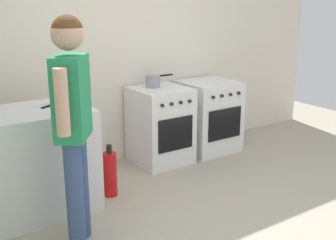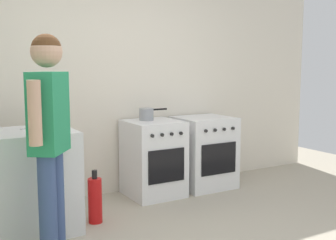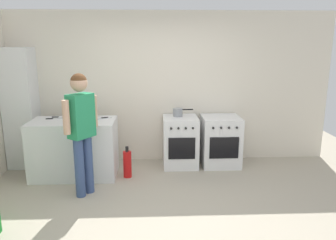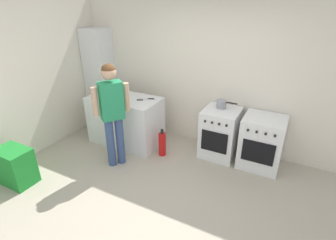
{
  "view_description": "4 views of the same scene",
  "coord_description": "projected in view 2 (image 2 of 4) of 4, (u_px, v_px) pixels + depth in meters",
  "views": [
    {
      "loc": [
        -2.1,
        -2.21,
        1.77
      ],
      "look_at": [
        -0.13,
        0.71,
        0.77
      ],
      "focal_mm": 45.0,
      "sensor_mm": 36.0,
      "label": 1
    },
    {
      "loc": [
        -1.83,
        -2.53,
        1.46
      ],
      "look_at": [
        0.01,
        0.66,
        0.98
      ],
      "focal_mm": 45.0,
      "sensor_mm": 36.0,
      "label": 2
    },
    {
      "loc": [
        -0.1,
        -3.76,
        2.05
      ],
      "look_at": [
        0.1,
        0.62,
        1.03
      ],
      "focal_mm": 35.0,
      "sensor_mm": 36.0,
      "label": 3
    },
    {
      "loc": [
        1.4,
        -2.35,
        2.54
      ],
      "look_at": [
        -0.27,
        0.85,
        0.84
      ],
      "focal_mm": 28.0,
      "sensor_mm": 36.0,
      "label": 4
    }
  ],
  "objects": [
    {
      "name": "fire_extinguisher",
      "position": [
        95.0,
        200.0,
        3.92
      ],
      "size": [
        0.13,
        0.13,
        0.5
      ],
      "color": "red",
      "rests_on": "ground"
    },
    {
      "name": "knife_chef",
      "position": [
        38.0,
        127.0,
        3.82
      ],
      "size": [
        0.3,
        0.13,
        0.01
      ],
      "color": "silver",
      "rests_on": "counter_unit"
    },
    {
      "name": "oven_left",
      "position": [
        153.0,
        158.0,
        4.74
      ],
      "size": [
        0.58,
        0.62,
        0.85
      ],
      "color": "white",
      "rests_on": "ground"
    },
    {
      "name": "back_wall",
      "position": [
        110.0,
        80.0,
        4.77
      ],
      "size": [
        6.0,
        0.1,
        2.6
      ],
      "primitive_type": "cube",
      "color": "silver",
      "rests_on": "ground"
    },
    {
      "name": "pot",
      "position": [
        147.0,
        114.0,
        4.72
      ],
      "size": [
        0.34,
        0.16,
        0.14
      ],
      "color": "gray",
      "rests_on": "oven_left"
    },
    {
      "name": "knife_bread",
      "position": [
        43.0,
        128.0,
        3.78
      ],
      "size": [
        0.32,
        0.2,
        0.01
      ],
      "color": "silver",
      "rests_on": "counter_unit"
    },
    {
      "name": "oven_right",
      "position": [
        204.0,
        152.0,
        5.08
      ],
      "size": [
        0.64,
        0.62,
        0.85
      ],
      "color": "white",
      "rests_on": "ground"
    },
    {
      "name": "person",
      "position": [
        49.0,
        127.0,
        3.05
      ],
      "size": [
        0.37,
        0.48,
        1.68
      ],
      "color": "#384C7A",
      "rests_on": "ground"
    }
  ]
}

